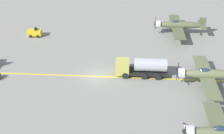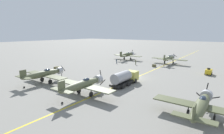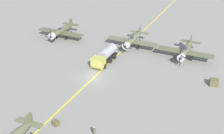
# 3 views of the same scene
# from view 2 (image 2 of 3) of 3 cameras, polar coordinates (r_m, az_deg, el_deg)

# --- Properties ---
(ground_plane) EXTENTS (400.00, 400.00, 0.00)m
(ground_plane) POSITION_cam_2_polar(r_m,az_deg,el_deg) (43.25, 7.98, -3.35)
(ground_plane) COLOR gray
(taxiway_stripe) EXTENTS (0.30, 160.00, 0.01)m
(taxiway_stripe) POSITION_cam_2_polar(r_m,az_deg,el_deg) (43.25, 7.98, -3.35)
(taxiway_stripe) COLOR yellow
(taxiway_stripe) RESTS_ON ground
(airplane_near_left) EXTENTS (12.00, 9.98, 3.65)m
(airplane_near_left) POSITION_cam_2_polar(r_m,az_deg,el_deg) (40.43, -21.29, -2.11)
(airplane_near_left) COLOR #565B3D
(airplane_near_left) RESTS_ON ground
(airplane_near_right) EXTENTS (12.00, 9.98, 3.80)m
(airplane_near_right) POSITION_cam_2_polar(r_m,az_deg,el_deg) (24.51, 27.14, -11.08)
(airplane_near_right) COLOR #525839
(airplane_near_right) RESTS_ON ground
(airplane_far_left) EXTENTS (12.00, 9.98, 3.78)m
(airplane_far_left) POSITION_cam_2_polar(r_m,az_deg,el_deg) (70.18, 4.92, 3.98)
(airplane_far_left) COLOR #494E30
(airplane_far_left) RESTS_ON ground
(airplane_far_center) EXTENTS (12.00, 9.98, 3.65)m
(airplane_far_center) POSITION_cam_2_polar(r_m,az_deg,el_deg) (63.69, 18.05, 2.73)
(airplane_far_center) COLOR #5D6243
(airplane_far_center) RESTS_ON ground
(airplane_near_center) EXTENTS (12.00, 9.98, 3.76)m
(airplane_near_center) POSITION_cam_2_polar(r_m,az_deg,el_deg) (30.54, -9.41, -5.66)
(airplane_near_center) COLOR #5E6344
(airplane_near_center) RESTS_ON ground
(fuel_tanker) EXTENTS (2.67, 8.00, 2.98)m
(fuel_tanker) POSITION_cam_2_polar(r_m,az_deg,el_deg) (36.61, 4.21, -3.51)
(fuel_tanker) COLOR black
(fuel_tanker) RESTS_ON ground
(tow_tractor) EXTENTS (1.57, 2.60, 1.79)m
(tow_tractor) POSITION_cam_2_polar(r_m,az_deg,el_deg) (51.93, 29.01, -1.32)
(tow_tractor) COLOR gold
(tow_tractor) RESTS_ON ground
(ground_crew_walking) EXTENTS (0.37, 0.37, 1.69)m
(ground_crew_walking) POSITION_cam_2_polar(r_m,az_deg,el_deg) (62.21, 1.49, 2.07)
(ground_crew_walking) COLOR #334256
(ground_crew_walking) RESTS_ON ground
(ground_crew_inspecting) EXTENTS (0.40, 0.40, 1.82)m
(ground_crew_inspecting) POSITION_cam_2_polar(r_m,az_deg,el_deg) (59.79, 7.74, 1.67)
(ground_crew_inspecting) COLOR #515638
(ground_crew_inspecting) RESTS_ON ground
(supply_crate_by_tanker) EXTENTS (1.18, 1.07, 0.82)m
(supply_crate_by_tanker) POSITION_cam_2_polar(r_m,az_deg,el_deg) (57.24, 13.59, 0.44)
(supply_crate_by_tanker) COLOR brown
(supply_crate_by_tanker) RESTS_ON ground
(supply_crate_mid_lane) EXTENTS (1.82, 1.64, 1.29)m
(supply_crate_mid_lane) POSITION_cam_2_polar(r_m,az_deg,el_deg) (51.69, -17.42, -0.64)
(supply_crate_mid_lane) COLOR brown
(supply_crate_mid_lane) RESTS_ON ground
(traffic_cone) EXTENTS (0.36, 0.36, 0.55)m
(traffic_cone) POSITION_cam_2_polar(r_m,az_deg,el_deg) (53.30, -19.21, -0.81)
(traffic_cone) COLOR orange
(traffic_cone) RESTS_ON ground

